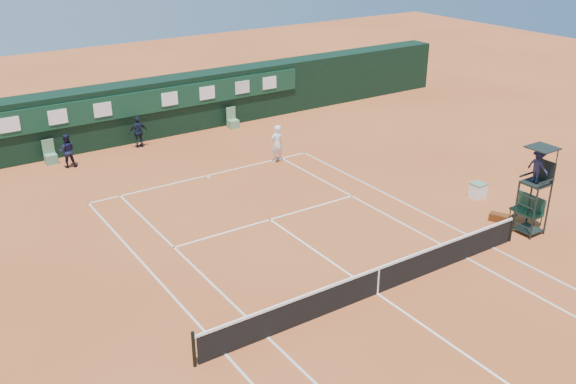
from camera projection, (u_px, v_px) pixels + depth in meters
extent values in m
plane|color=#C05C2D|center=(377.00, 294.00, 20.39)|extent=(90.00, 90.00, 0.00)
cube|color=silver|center=(207.00, 176.00, 29.45)|extent=(11.05, 0.08, 0.01)
cube|color=silver|center=(493.00, 248.00, 23.17)|extent=(0.08, 23.85, 0.01)
cube|color=silver|center=(225.00, 354.00, 17.61)|extent=(0.08, 23.85, 0.01)
cube|color=silver|center=(466.00, 258.00, 22.47)|extent=(0.08, 23.85, 0.01)
cube|color=silver|center=(267.00, 337.00, 18.30)|extent=(0.08, 23.85, 0.01)
cube|color=white|center=(270.00, 220.00, 25.26)|extent=(8.31, 0.08, 0.01)
cube|color=white|center=(377.00, 294.00, 20.39)|extent=(0.08, 12.88, 0.01)
cube|color=white|center=(208.00, 177.00, 29.33)|extent=(0.08, 0.30, 0.01)
cube|color=black|center=(378.00, 282.00, 20.21)|extent=(12.60, 0.04, 0.90)
cube|color=white|center=(379.00, 268.00, 20.01)|extent=(12.80, 0.06, 0.08)
cube|color=white|center=(378.00, 281.00, 20.20)|extent=(0.06, 0.05, 0.92)
cylinder|color=black|center=(511.00, 228.00, 23.41)|extent=(0.10, 0.10, 1.10)
cylinder|color=black|center=(194.00, 349.00, 16.92)|extent=(0.10, 0.10, 1.10)
cube|color=black|center=(146.00, 109.00, 34.08)|extent=(40.00, 1.50, 3.00)
cube|color=#0E3523|center=(151.00, 102.00, 33.22)|extent=(18.00, 0.10, 1.20)
cube|color=white|center=(10.00, 125.00, 29.62)|extent=(0.90, 0.04, 0.70)
cube|color=white|center=(58.00, 117.00, 30.73)|extent=(0.90, 0.04, 0.70)
cube|color=white|center=(103.00, 110.00, 31.85)|extent=(0.90, 0.04, 0.70)
cube|color=white|center=(170.00, 99.00, 33.67)|extent=(0.90, 0.04, 0.70)
cube|color=white|center=(207.00, 93.00, 34.79)|extent=(0.90, 0.04, 0.70)
cube|color=silver|center=(242.00, 87.00, 35.90)|extent=(0.90, 0.04, 0.70)
cube|color=white|center=(270.00, 83.00, 36.82)|extent=(0.90, 0.04, 0.70)
cube|color=#5A8969|center=(51.00, 159.00, 30.81)|extent=(0.55, 0.50, 0.46)
cube|color=#57855C|center=(48.00, 146.00, 30.75)|extent=(0.55, 0.06, 0.70)
cube|color=#61956D|center=(233.00, 124.00, 35.88)|extent=(0.55, 0.50, 0.46)
cube|color=#5D8F65|center=(231.00, 113.00, 35.82)|extent=(0.55, 0.06, 0.70)
cylinder|color=black|center=(534.00, 215.00, 23.34)|extent=(0.07, 0.07, 2.00)
cylinder|color=black|center=(516.00, 207.00, 23.95)|extent=(0.07, 0.07, 2.00)
cylinder|color=black|center=(548.00, 210.00, 23.75)|extent=(0.07, 0.07, 2.00)
cylinder|color=black|center=(529.00, 203.00, 24.36)|extent=(0.07, 0.07, 2.00)
cube|color=black|center=(536.00, 183.00, 23.43)|extent=(0.85, 0.85, 0.08)
cube|color=black|center=(545.00, 170.00, 23.47)|extent=(0.06, 0.85, 0.80)
cube|color=black|center=(547.00, 181.00, 23.03)|extent=(0.85, 0.05, 0.06)
cube|color=black|center=(527.00, 174.00, 23.67)|extent=(0.85, 0.05, 0.06)
cylinder|color=black|center=(556.00, 162.00, 22.99)|extent=(0.04, 0.04, 1.00)
cylinder|color=black|center=(537.00, 156.00, 23.60)|extent=(0.04, 0.04, 1.00)
cube|color=black|center=(543.00, 148.00, 22.91)|extent=(0.95, 0.95, 0.04)
cube|color=black|center=(528.00, 229.00, 24.19)|extent=(0.80, 0.80, 0.05)
cube|color=black|center=(522.00, 226.00, 23.89)|extent=(0.04, 0.80, 0.04)
cube|color=black|center=(524.00, 216.00, 23.73)|extent=(0.04, 0.80, 0.04)
cube|color=black|center=(525.00, 206.00, 23.57)|extent=(0.04, 0.80, 0.04)
cube|color=black|center=(527.00, 196.00, 23.41)|extent=(0.04, 0.80, 0.04)
imported|color=#1B1C36|center=(538.00, 166.00, 23.14)|extent=(0.47, 0.82, 1.28)
cube|color=#173A21|center=(526.00, 212.00, 24.87)|extent=(0.55, 1.20, 0.08)
cube|color=#183C29|center=(532.00, 202.00, 24.86)|extent=(0.06, 1.20, 0.60)
cylinder|color=black|center=(534.00, 224.00, 24.44)|extent=(0.04, 0.04, 0.41)
cylinder|color=black|center=(541.00, 222.00, 24.66)|extent=(0.04, 0.04, 0.41)
cylinder|color=black|center=(510.00, 214.00, 25.28)|extent=(0.04, 0.04, 0.41)
cylinder|color=black|center=(517.00, 211.00, 25.50)|extent=(0.04, 0.04, 0.41)
cube|color=black|center=(500.00, 218.00, 25.07)|extent=(0.66, 0.88, 0.30)
cube|color=white|center=(478.00, 191.00, 27.14)|extent=(0.55, 0.55, 0.60)
cube|color=#598865|center=(479.00, 184.00, 27.01)|extent=(0.57, 0.57, 0.05)
sphere|color=#CEF037|center=(197.00, 184.00, 28.50)|extent=(0.07, 0.07, 0.07)
imported|color=white|center=(277.00, 144.00, 30.72)|extent=(0.71, 0.49, 1.86)
imported|color=black|center=(67.00, 151.00, 30.16)|extent=(0.93, 0.82, 1.62)
imported|color=black|center=(139.00, 132.00, 32.69)|extent=(0.98, 0.46, 1.63)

